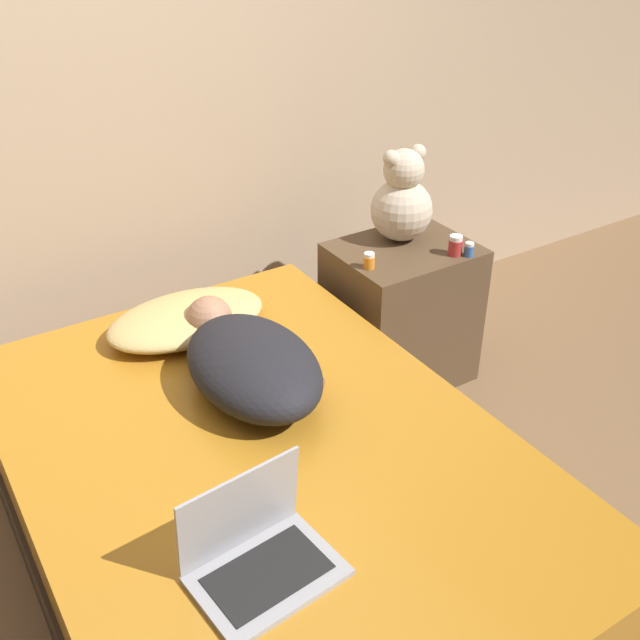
{
  "coord_description": "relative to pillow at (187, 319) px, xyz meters",
  "views": [
    {
      "loc": [
        -0.74,
        -1.49,
        1.92
      ],
      "look_at": [
        0.35,
        0.24,
        0.68
      ],
      "focal_mm": 42.0,
      "sensor_mm": 36.0,
      "label": 1
    }
  ],
  "objects": [
    {
      "name": "teddy_bear",
      "position": [
        0.97,
        0.03,
        0.23
      ],
      "size": [
        0.25,
        0.25,
        0.39
      ],
      "color": "beige",
      "rests_on": "nightstand"
    },
    {
      "name": "ground_plane",
      "position": [
        -0.07,
        -0.68,
        -0.56
      ],
      "size": [
        12.0,
        12.0,
        0.0
      ],
      "primitive_type": "plane",
      "color": "brown"
    },
    {
      "name": "wall_back",
      "position": [
        -0.07,
        0.56,
        0.74
      ],
      "size": [
        8.0,
        0.06,
        2.6
      ],
      "color": "tan",
      "rests_on": "ground_plane"
    },
    {
      "name": "bottle_blue",
      "position": [
        1.1,
        -0.24,
        0.09
      ],
      "size": [
        0.04,
        0.04,
        0.06
      ],
      "color": "#3866B2",
      "rests_on": "nightstand"
    },
    {
      "name": "pillow",
      "position": [
        0.0,
        0.0,
        0.0
      ],
      "size": [
        0.57,
        0.36,
        0.1
      ],
      "color": "tan",
      "rests_on": "bed"
    },
    {
      "name": "person_lying",
      "position": [
        0.04,
        -0.41,
        0.04
      ],
      "size": [
        0.41,
        0.74,
        0.2
      ],
      "rotation": [
        0.0,
        0.0,
        -0.05
      ],
      "color": "black",
      "rests_on": "bed"
    },
    {
      "name": "laptop",
      "position": [
        -0.29,
        -1.07,
        0.0
      ],
      "size": [
        0.36,
        0.27,
        0.25
      ],
      "rotation": [
        0.0,
        0.0,
        0.1
      ],
      "color": "#9E9EA3",
      "rests_on": "bed"
    },
    {
      "name": "bottle_red",
      "position": [
        1.06,
        -0.21,
        0.1
      ],
      "size": [
        0.05,
        0.05,
        0.08
      ],
      "color": "#B72D2D",
      "rests_on": "nightstand"
    },
    {
      "name": "bed",
      "position": [
        -0.07,
        -0.68,
        -0.31
      ],
      "size": [
        1.33,
        1.92,
        0.5
      ],
      "color": "#2D2319",
      "rests_on": "ground_plane"
    },
    {
      "name": "nightstand",
      "position": [
        0.93,
        -0.05,
        -0.25
      ],
      "size": [
        0.55,
        0.44,
        0.62
      ],
      "color": "brown",
      "rests_on": "ground_plane"
    },
    {
      "name": "bottle_orange",
      "position": [
        0.7,
        -0.12,
        0.09
      ],
      "size": [
        0.04,
        0.04,
        0.06
      ],
      "color": "orange",
      "rests_on": "nightstand"
    }
  ]
}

